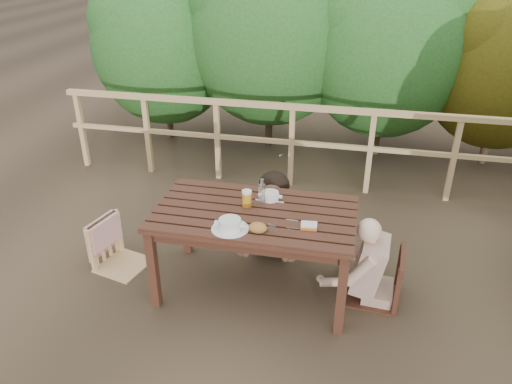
% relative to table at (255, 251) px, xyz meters
% --- Properties ---
extents(ground, '(60.00, 60.00, 0.00)m').
position_rel_table_xyz_m(ground, '(0.00, 0.00, -0.37)').
color(ground, brown).
rests_on(ground, ground).
extents(table, '(1.60, 0.90, 0.74)m').
position_rel_table_xyz_m(table, '(0.00, 0.00, 0.00)').
color(table, '#3A1E14').
rests_on(table, ground).
extents(chair_left, '(0.51, 0.51, 0.84)m').
position_rel_table_xyz_m(chair_left, '(-1.24, 0.04, 0.05)').
color(chair_left, tan).
rests_on(chair_left, ground).
extents(chair_far, '(0.42, 0.42, 0.82)m').
position_rel_table_xyz_m(chair_far, '(0.05, 0.72, 0.04)').
color(chair_far, '#3A1E14').
rests_on(chair_far, ground).
extents(chair_right, '(0.46, 0.46, 0.86)m').
position_rel_table_xyz_m(chair_right, '(1.00, 0.09, 0.06)').
color(chair_right, '#3A1E14').
rests_on(chair_right, ground).
extents(woman, '(0.52, 0.64, 1.26)m').
position_rel_table_xyz_m(woman, '(0.05, 0.74, 0.26)').
color(woman, black).
rests_on(woman, ground).
extents(diner_right, '(0.63, 0.53, 1.20)m').
position_rel_table_xyz_m(diner_right, '(1.03, 0.09, 0.23)').
color(diner_right, tan).
rests_on(diner_right, ground).
extents(railing, '(5.60, 0.10, 1.01)m').
position_rel_table_xyz_m(railing, '(0.00, 2.00, 0.14)').
color(railing, tan).
rests_on(railing, ground).
extents(hedge_row, '(6.60, 1.60, 3.80)m').
position_rel_table_xyz_m(hedge_row, '(0.40, 3.20, 1.53)').
color(hedge_row, '#24541F').
rests_on(hedge_row, ground).
extents(soup_near, '(0.28, 0.28, 0.09)m').
position_rel_table_xyz_m(soup_near, '(-0.12, -0.29, 0.42)').
color(soup_near, silver).
rests_on(soup_near, table).
extents(soup_far, '(0.24, 0.24, 0.08)m').
position_rel_table_xyz_m(soup_far, '(0.08, 0.22, 0.41)').
color(soup_far, white).
rests_on(soup_far, table).
extents(bread_roll, '(0.14, 0.11, 0.08)m').
position_rel_table_xyz_m(bread_roll, '(0.09, -0.28, 0.41)').
color(bread_roll, '#B2672C').
rests_on(bread_roll, table).
extents(beer_glass, '(0.08, 0.08, 0.15)m').
position_rel_table_xyz_m(beer_glass, '(-0.08, 0.07, 0.45)').
color(beer_glass, '#C37120').
rests_on(beer_glass, table).
extents(bottle, '(0.06, 0.06, 0.24)m').
position_rel_table_xyz_m(bottle, '(0.03, 0.13, 0.49)').
color(bottle, white).
rests_on(bottle, table).
extents(tumbler, '(0.06, 0.06, 0.07)m').
position_rel_table_xyz_m(tumbler, '(0.19, -0.27, 0.41)').
color(tumbler, white).
rests_on(tumbler, table).
extents(butter_tub, '(0.13, 0.10, 0.05)m').
position_rel_table_xyz_m(butter_tub, '(0.45, -0.16, 0.40)').
color(butter_tub, silver).
rests_on(butter_tub, table).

